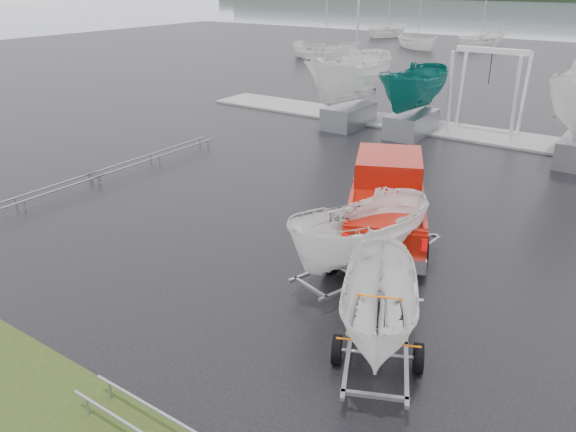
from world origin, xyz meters
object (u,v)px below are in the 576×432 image
at_px(pickup_truck, 387,194).
at_px(trailer_hitched, 385,252).
at_px(boat_hoist, 489,80).
at_px(trailer_parked, 364,184).

height_order(pickup_truck, trailer_hitched, trailer_hitched).
height_order(trailer_hitched, boat_hoist, trailer_hitched).
distance_m(trailer_hitched, boat_hoist, 18.80).
bearing_deg(trailer_parked, boat_hoist, 113.87).
xyz_separation_m(pickup_truck, trailer_parked, (0.98, -3.55, 1.58)).
relative_size(pickup_truck, trailer_parked, 1.34).
height_order(trailer_hitched, trailer_parked, trailer_parked).
relative_size(trailer_hitched, trailer_parked, 0.92).
distance_m(pickup_truck, trailer_parked, 4.01).
height_order(pickup_truck, trailer_parked, trailer_parked).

